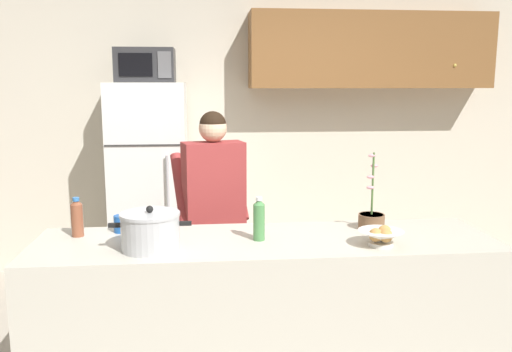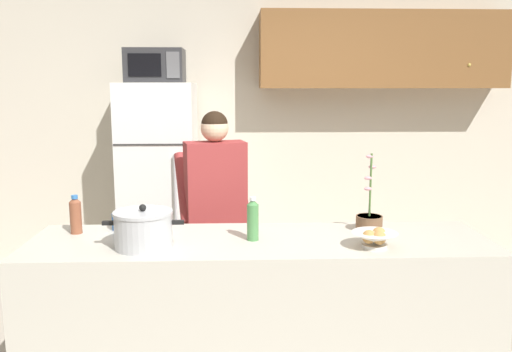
# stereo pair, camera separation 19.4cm
# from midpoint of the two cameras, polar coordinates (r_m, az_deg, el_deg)

# --- Properties ---
(back_wall_unit) EXTENTS (6.00, 0.48, 2.60)m
(back_wall_unit) POSITION_cam_midpoint_polar(r_m,az_deg,el_deg) (5.02, 3.24, 6.58)
(back_wall_unit) COLOR beige
(back_wall_unit) RESTS_ON ground
(kitchen_island) EXTENTS (2.47, 0.68, 0.92)m
(kitchen_island) POSITION_cam_midpoint_polar(r_m,az_deg,el_deg) (3.03, 2.33, -15.18)
(kitchen_island) COLOR beige
(kitchen_island) RESTS_ON ground
(refrigerator) EXTENTS (0.64, 0.68, 1.75)m
(refrigerator) POSITION_cam_midpoint_polar(r_m,az_deg,el_deg) (4.70, -9.17, -0.88)
(refrigerator) COLOR white
(refrigerator) RESTS_ON ground
(microwave) EXTENTS (0.48, 0.37, 0.28)m
(microwave) POSITION_cam_midpoint_polar(r_m,az_deg,el_deg) (4.60, -9.55, 11.61)
(microwave) COLOR #2D2D30
(microwave) RESTS_ON refrigerator
(person_near_pot) EXTENTS (0.55, 0.49, 1.57)m
(person_near_pot) POSITION_cam_midpoint_polar(r_m,az_deg,el_deg) (3.58, -2.85, -2.64)
(person_near_pot) COLOR black
(person_near_pot) RESTS_ON ground
(cooking_pot) EXTENTS (0.41, 0.30, 0.23)m
(cooking_pot) POSITION_cam_midpoint_polar(r_m,az_deg,el_deg) (2.74, -10.02, -5.67)
(cooking_pot) COLOR silver
(cooking_pot) RESTS_ON kitchen_island
(coffee_mug) EXTENTS (0.13, 0.09, 0.10)m
(coffee_mug) POSITION_cam_midpoint_polar(r_m,az_deg,el_deg) (3.11, -12.62, -4.82)
(coffee_mug) COLOR #1E59B2
(coffee_mug) RESTS_ON kitchen_island
(bread_bowl) EXTENTS (0.24, 0.24, 0.10)m
(bread_bowl) POSITION_cam_midpoint_polar(r_m,az_deg,el_deg) (2.80, 14.61, -6.51)
(bread_bowl) COLOR white
(bread_bowl) RESTS_ON kitchen_island
(bottle_near_edge) EXTENTS (0.06, 0.06, 0.24)m
(bottle_near_edge) POSITION_cam_midpoint_polar(r_m,az_deg,el_deg) (2.83, 1.62, -4.67)
(bottle_near_edge) COLOR #4C8C4C
(bottle_near_edge) RESTS_ON kitchen_island
(bottle_mid_counter) EXTENTS (0.06, 0.06, 0.22)m
(bottle_mid_counter) POSITION_cam_midpoint_polar(r_m,az_deg,el_deg) (3.09, -17.12, -4.02)
(bottle_mid_counter) COLOR brown
(bottle_mid_counter) RESTS_ON kitchen_island
(potted_orchid) EXTENTS (0.15, 0.15, 0.44)m
(potted_orchid) POSITION_cam_midpoint_polar(r_m,az_deg,el_deg) (3.11, 13.83, -4.57)
(potted_orchid) COLOR brown
(potted_orchid) RESTS_ON kitchen_island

